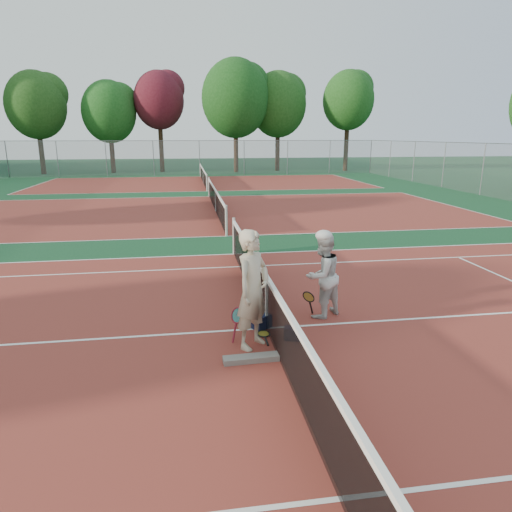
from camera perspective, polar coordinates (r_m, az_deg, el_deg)
The scene contains 23 objects.
ground at distance 8.48m, azimuth 1.32°, elevation -9.04°, with size 130.00×130.00×0.00m, color #103C1F.
court_main at distance 8.48m, azimuth 1.32°, elevation -9.02°, with size 23.77×10.97×0.01m, color maroon.
court_far_a at distance 21.45m, azimuth -5.05°, elevation 5.58°, with size 23.77×10.97×0.01m, color maroon.
court_far_b at distance 34.83m, azimuth -6.59°, elevation 9.09°, with size 23.77×10.97×0.01m, color maroon.
net_main at distance 8.28m, azimuth 1.34°, elevation -5.81°, with size 0.10×10.98×1.02m, color black, non-canonical shape.
net_far_a at distance 21.37m, azimuth -5.08°, elevation 6.92°, with size 0.10×10.98×1.02m, color black, non-canonical shape.
net_far_b at distance 34.78m, azimuth -6.62°, elevation 9.92°, with size 0.10×10.98×1.02m, color black, non-canonical shape.
fence_back at distance 41.70m, azimuth -7.07°, elevation 12.07°, with size 32.00×0.06×3.00m, color slate, non-canonical shape.
player_a at distance 7.45m, azimuth -0.41°, elevation -4.22°, with size 0.73×0.48×1.99m, color beige.
player_b at distance 8.85m, azimuth 8.29°, elevation -2.43°, with size 0.80×0.63×1.65m, color silver.
racket_red at distance 7.96m, azimuth -2.32°, elevation -8.47°, with size 0.26×0.27×0.56m, color maroon, non-canonical shape.
racket_black_held at distance 8.92m, azimuth 6.56°, elevation -6.00°, with size 0.31×0.27×0.54m, color black, non-canonical shape.
racket_spare at distance 8.23m, azimuth 0.95°, elevation -9.70°, with size 0.60×0.27×0.03m, color black, non-canonical shape.
sports_bag_navy at distance 8.44m, azimuth 0.71°, elevation -8.19°, with size 0.33×0.22×0.26m, color black.
sports_bag_purple at distance 8.04m, azimuth 4.54°, elevation -9.61°, with size 0.27×0.19×0.22m, color black.
net_cover_canvas at distance 7.32m, azimuth -0.62°, elevation -12.70°, with size 0.88×0.20×0.09m, color slate.
water_bottle at distance 8.02m, azimuth 4.88°, elevation -9.37°, with size 0.09×0.09×0.30m, color #C9E9FF.
tree_back_0 at distance 46.87m, azimuth -25.80°, elevation 16.60°, with size 5.17×5.17×9.02m.
tree_back_1 at distance 46.17m, azimuth -17.90°, elevation 16.76°, with size 4.93×4.93×8.39m.
tree_back_maroon at distance 46.03m, azimuth -12.05°, elevation 18.48°, with size 4.67×4.67×9.32m.
tree_back_3 at distance 44.93m, azimuth -2.59°, elevation 19.07°, with size 6.28×6.28×10.39m.
tree_back_4 at distance 46.74m, azimuth 2.77°, elevation 18.37°, with size 5.46×5.46×9.49m.
tree_back_5 at distance 47.53m, azimuth 11.47°, elevation 18.51°, with size 4.94×4.94×9.58m.
Camera 1 is at (-1.38, -7.63, 3.43)m, focal length 32.00 mm.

